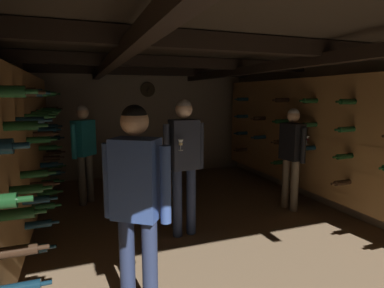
{
  "coord_description": "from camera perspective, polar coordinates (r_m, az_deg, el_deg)",
  "views": [
    {
      "loc": [
        -1.46,
        -3.69,
        1.77
      ],
      "look_at": [
        0.13,
        0.6,
        1.06
      ],
      "focal_mm": 29.44,
      "sensor_mm": 36.0,
      "label": 1
    }
  ],
  "objects": [
    {
      "name": "ground_plane",
      "position": [
        4.35,
        1.22,
        -15.24
      ],
      "size": [
        8.4,
        8.4,
        0.0
      ],
      "primitive_type": "plane",
      "color": "#8C7051"
    },
    {
      "name": "room_shell",
      "position": [
        4.24,
        -0.15,
        3.95
      ],
      "size": [
        4.72,
        6.52,
        2.41
      ],
      "color": "gray",
      "rests_on": "ground_plane"
    },
    {
      "name": "wine_crate_stack",
      "position": [
        6.14,
        -9.17,
        -5.16
      ],
      "size": [
        0.52,
        0.35,
        0.6
      ],
      "color": "olive",
      "rests_on": "ground_plane"
    },
    {
      "name": "display_bottle",
      "position": [
        6.01,
        -8.79,
        -1.2
      ],
      "size": [
        0.08,
        0.08,
        0.35
      ],
      "color": "#0F2838",
      "rests_on": "wine_crate_stack"
    },
    {
      "name": "person_host_center",
      "position": [
        3.88,
        -1.45,
        -1.85
      ],
      "size": [
        0.54,
        0.35,
        1.72
      ],
      "color": "#232D4C",
      "rests_on": "ground_plane"
    },
    {
      "name": "person_guest_near_left",
      "position": [
        2.41,
        -10.01,
        -9.01
      ],
      "size": [
        0.46,
        0.37,
        1.71
      ],
      "color": "#232D4C",
      "rests_on": "ground_plane"
    },
    {
      "name": "person_guest_far_left",
      "position": [
        5.37,
        -18.98,
        -0.24
      ],
      "size": [
        0.39,
        0.46,
        1.61
      ],
      "color": "#4C473D",
      "rests_on": "ground_plane"
    },
    {
      "name": "person_guest_mid_right",
      "position": [
        5.07,
        17.63,
        -0.98
      ],
      "size": [
        0.35,
        0.54,
        1.58
      ],
      "color": "brown",
      "rests_on": "ground_plane"
    }
  ]
}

